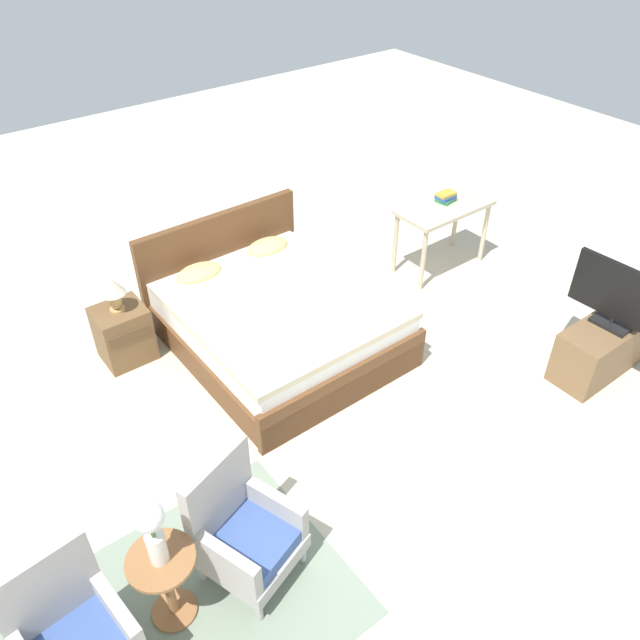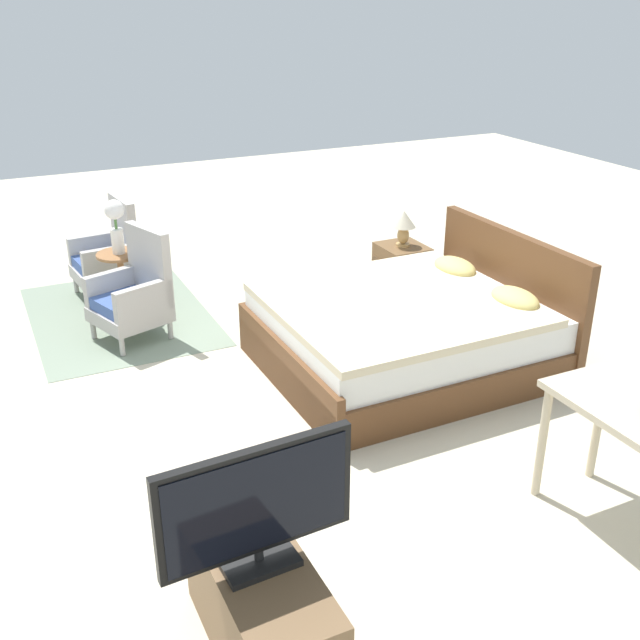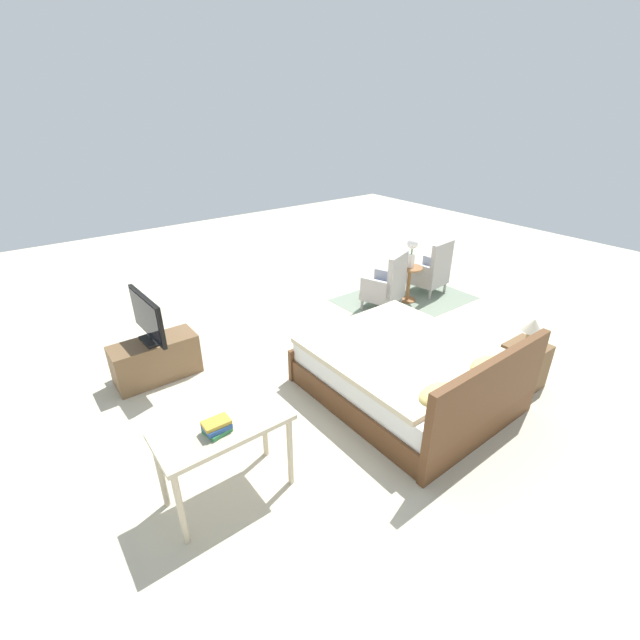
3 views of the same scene
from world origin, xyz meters
name	(u,v)px [view 1 (image 1 of 3)]	position (x,y,z in m)	size (l,w,h in m)	color
ground_plane	(339,402)	(0.00, 0.00, 0.00)	(16.00, 16.00, 0.00)	beige
floor_rug	(180,619)	(-1.94, -0.87, 0.00)	(2.10, 1.50, 0.01)	gray
bed	(275,317)	(0.02, 0.98, 0.30)	(1.76, 2.07, 0.96)	brown
armchair_by_window_left	(73,636)	(-2.49, -0.81, 0.38)	(0.60, 0.60, 0.92)	#ADA8A3
armchair_by_window_right	(243,531)	(-1.42, -0.81, 0.38)	(0.69, 0.69, 0.92)	#ADA8A3
side_table	(166,579)	(-1.94, -0.81, 0.37)	(0.40, 0.40, 0.59)	#936038
flower_vase	(152,528)	(-1.94, -0.81, 0.88)	(0.17, 0.17, 0.48)	silver
nightstand	(124,334)	(-1.18, 1.63, 0.27)	(0.44, 0.41, 0.54)	brown
table_lamp	(113,290)	(-1.18, 1.63, 0.75)	(0.22, 0.22, 0.33)	tan
tv_stand	(602,347)	(2.11, -1.07, 0.25)	(0.96, 0.40, 0.50)	brown
tv_flatscreen	(621,296)	(2.11, -1.07, 0.80)	(0.22, 0.85, 0.57)	black
vanity_desk	(444,215)	(2.20, 1.00, 0.63)	(1.04, 0.52, 0.75)	beige
book_stack	(446,197)	(2.27, 1.06, 0.80)	(0.20, 0.19, 0.10)	#337A47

